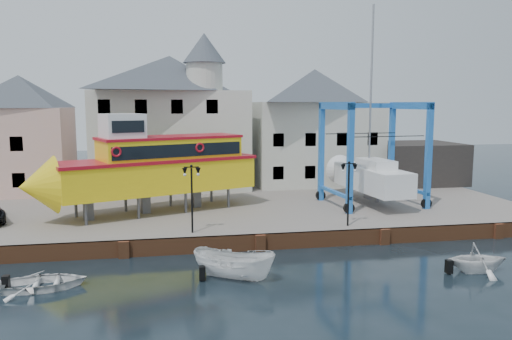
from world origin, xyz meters
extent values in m
plane|color=black|center=(0.00, 0.00, 0.00)|extent=(140.00, 140.00, 0.00)
cube|color=#696059|center=(0.00, 11.00, 0.50)|extent=(44.00, 22.00, 1.00)
cube|color=brown|center=(0.00, 0.12, 0.50)|extent=(44.00, 0.25, 1.00)
cube|color=brown|center=(-8.00, -0.05, 0.50)|extent=(0.60, 0.36, 1.00)
cube|color=brown|center=(0.00, -0.05, 0.50)|extent=(0.60, 0.36, 1.00)
cube|color=brown|center=(8.00, -0.05, 0.50)|extent=(0.60, 0.36, 1.00)
cube|color=brown|center=(16.00, -0.05, 0.50)|extent=(0.60, 0.36, 1.00)
cube|color=#D9A794|center=(-18.00, 18.00, 4.75)|extent=(8.00, 7.00, 7.50)
pyramid|color=#3C414C|center=(-18.00, 18.00, 9.90)|extent=(8.00, 7.00, 2.80)
cube|color=black|center=(-17.50, 14.54, 2.60)|extent=(1.00, 0.08, 1.20)
cube|color=black|center=(-17.50, 14.54, 5.60)|extent=(1.00, 0.08, 1.20)
cube|color=beige|center=(-5.00, 18.50, 5.50)|extent=(14.00, 8.00, 9.00)
pyramid|color=#3C414C|center=(-5.00, 18.50, 11.60)|extent=(14.00, 8.00, 3.20)
cube|color=black|center=(-10.50, 14.54, 2.60)|extent=(1.00, 0.08, 1.20)
cube|color=black|center=(-7.50, 14.54, 2.60)|extent=(1.00, 0.08, 1.20)
cube|color=black|center=(-4.50, 14.54, 2.60)|extent=(1.00, 0.08, 1.20)
cube|color=black|center=(-1.50, 14.54, 2.60)|extent=(1.00, 0.08, 1.20)
cube|color=black|center=(-10.50, 14.54, 5.60)|extent=(1.00, 0.08, 1.20)
cube|color=black|center=(-7.50, 14.54, 5.60)|extent=(1.00, 0.08, 1.20)
cube|color=black|center=(-4.50, 14.54, 5.60)|extent=(1.00, 0.08, 1.20)
cube|color=black|center=(-1.50, 14.54, 5.60)|extent=(1.00, 0.08, 1.20)
cube|color=black|center=(-10.50, 14.54, 8.60)|extent=(1.00, 0.08, 1.20)
cube|color=black|center=(-7.50, 14.54, 8.60)|extent=(1.00, 0.08, 1.20)
cube|color=black|center=(-4.50, 14.54, 8.60)|extent=(1.00, 0.08, 1.20)
cube|color=black|center=(-1.50, 14.54, 8.60)|extent=(1.00, 0.08, 1.20)
cylinder|color=beige|center=(-2.00, 16.10, 11.20)|extent=(3.20, 3.20, 2.40)
cone|color=#3C414C|center=(-2.00, 16.10, 13.70)|extent=(3.80, 3.80, 2.60)
cube|color=beige|center=(9.00, 19.00, 5.00)|extent=(12.00, 8.00, 8.00)
pyramid|color=#3C414C|center=(9.00, 19.00, 10.60)|extent=(12.00, 8.00, 3.20)
cube|color=black|center=(4.50, 15.04, 2.60)|extent=(1.00, 0.08, 1.20)
cube|color=black|center=(7.50, 15.04, 2.60)|extent=(1.00, 0.08, 1.20)
cube|color=black|center=(10.50, 15.04, 2.60)|extent=(1.00, 0.08, 1.20)
cube|color=black|center=(13.50, 15.04, 2.60)|extent=(1.00, 0.08, 1.20)
cube|color=black|center=(4.50, 15.04, 5.60)|extent=(1.00, 0.08, 1.20)
cube|color=black|center=(7.50, 15.04, 5.60)|extent=(1.00, 0.08, 1.20)
cube|color=black|center=(10.50, 15.04, 5.60)|extent=(1.00, 0.08, 1.20)
cube|color=black|center=(13.50, 15.04, 5.60)|extent=(1.00, 0.08, 1.20)
cube|color=#262321|center=(19.00, 17.00, 3.00)|extent=(8.00, 7.00, 4.00)
cylinder|color=black|center=(-4.00, 1.20, 3.00)|extent=(0.12, 0.12, 4.00)
cube|color=black|center=(-4.00, 1.20, 5.05)|extent=(0.90, 0.06, 0.06)
sphere|color=black|center=(-4.00, 1.20, 5.12)|extent=(0.16, 0.16, 0.16)
cone|color=black|center=(-4.40, 1.20, 4.78)|extent=(0.32, 0.32, 0.45)
sphere|color=white|center=(-4.40, 1.20, 4.60)|extent=(0.18, 0.18, 0.18)
cone|color=black|center=(-3.60, 1.20, 4.78)|extent=(0.32, 0.32, 0.45)
sphere|color=white|center=(-3.60, 1.20, 4.60)|extent=(0.18, 0.18, 0.18)
cylinder|color=black|center=(6.00, 1.20, 3.00)|extent=(0.12, 0.12, 4.00)
cube|color=black|center=(6.00, 1.20, 5.05)|extent=(0.90, 0.06, 0.06)
sphere|color=black|center=(6.00, 1.20, 5.12)|extent=(0.16, 0.16, 0.16)
cone|color=black|center=(5.60, 1.20, 4.78)|extent=(0.32, 0.32, 0.45)
sphere|color=white|center=(5.60, 1.20, 4.60)|extent=(0.18, 0.18, 0.18)
cone|color=black|center=(6.40, 1.20, 4.78)|extent=(0.32, 0.32, 0.45)
sphere|color=white|center=(6.40, 1.20, 4.60)|extent=(0.18, 0.18, 0.18)
cylinder|color=#59595E|center=(-10.70, 4.31, 1.75)|extent=(0.26, 0.26, 1.51)
cylinder|color=#59595E|center=(-11.76, 6.92, 1.75)|extent=(0.26, 0.26, 1.51)
cylinder|color=#59595E|center=(-7.44, 5.63, 1.75)|extent=(0.26, 0.26, 1.51)
cylinder|color=#59595E|center=(-8.49, 8.24, 1.75)|extent=(0.26, 0.26, 1.51)
cylinder|color=#59595E|center=(-4.17, 6.95, 1.75)|extent=(0.26, 0.26, 1.51)
cylinder|color=#59595E|center=(-5.23, 9.56, 1.75)|extent=(0.26, 0.26, 1.51)
cylinder|color=#59595E|center=(-0.91, 8.27, 1.75)|extent=(0.26, 0.26, 1.51)
cylinder|color=#59595E|center=(-1.97, 10.88, 1.75)|extent=(0.26, 0.26, 1.51)
cube|color=#59595E|center=(-10.76, 5.80, 1.75)|extent=(0.75, 0.69, 1.51)
cube|color=#59595E|center=(-7.03, 7.31, 1.75)|extent=(0.75, 0.69, 1.51)
cube|color=#59595E|center=(-3.30, 8.82, 1.75)|extent=(0.75, 0.69, 1.51)
cube|color=yellow|center=(-6.10, 7.69, 3.62)|extent=(14.49, 8.83, 2.21)
cone|color=yellow|center=(-13.65, 4.63, 3.62)|extent=(3.49, 4.37, 3.82)
cube|color=#A50F1D|center=(-6.10, 7.69, 4.82)|extent=(14.83, 9.09, 0.22)
cube|color=yellow|center=(-5.17, 8.07, 5.53)|extent=(10.61, 6.95, 1.61)
cube|color=black|center=(-4.52, 6.45, 5.58)|extent=(8.97, 3.68, 0.91)
cube|color=black|center=(-5.82, 9.68, 5.58)|extent=(8.97, 3.68, 0.91)
cube|color=#A50F1D|center=(-5.17, 8.07, 6.42)|extent=(10.83, 7.11, 0.18)
cube|color=white|center=(-8.43, 6.74, 7.25)|extent=(3.41, 3.41, 1.83)
cube|color=black|center=(-7.93, 5.50, 7.33)|extent=(2.06, 0.88, 0.80)
torus|color=#A50F1D|center=(-8.69, 4.71, 5.73)|extent=(0.71, 0.39, 0.70)
torus|color=#A50F1D|center=(-3.10, 6.97, 5.73)|extent=(0.71, 0.39, 0.70)
cube|color=#195BAD|center=(7.37, 4.61, 4.95)|extent=(0.43, 0.43, 7.89)
cylinder|color=black|center=(7.37, 4.61, 1.39)|extent=(0.81, 0.35, 0.79)
cube|color=#195BAD|center=(6.89, 9.83, 4.95)|extent=(0.43, 0.43, 7.89)
cylinder|color=black|center=(6.89, 9.83, 1.39)|extent=(0.81, 0.35, 0.79)
cube|color=#195BAD|center=(13.71, 5.19, 4.95)|extent=(0.43, 0.43, 7.89)
cylinder|color=black|center=(13.71, 5.19, 1.39)|extent=(0.81, 0.35, 0.79)
cube|color=#195BAD|center=(13.23, 10.41, 4.95)|extent=(0.43, 0.43, 7.89)
cylinder|color=black|center=(13.23, 10.41, 1.39)|extent=(0.81, 0.35, 0.79)
cube|color=#195BAD|center=(7.13, 7.22, 8.69)|extent=(0.91, 5.65, 0.55)
cube|color=#195BAD|center=(7.13, 7.22, 2.13)|extent=(0.79, 5.64, 0.24)
cube|color=#195BAD|center=(13.47, 7.80, 8.69)|extent=(0.91, 5.65, 0.55)
cube|color=#195BAD|center=(13.47, 7.80, 2.13)|extent=(0.79, 5.64, 0.24)
cube|color=#195BAD|center=(10.06, 10.12, 8.69)|extent=(6.77, 1.01, 0.39)
cube|color=white|center=(10.30, 7.51, 3.03)|extent=(3.36, 8.66, 1.80)
cone|color=white|center=(9.84, 12.51, 3.03)|extent=(2.75, 2.03, 2.59)
cube|color=#59595E|center=(10.30, 7.51, 1.73)|extent=(0.45, 2.05, 0.79)
cube|color=white|center=(10.35, 6.95, 4.27)|extent=(2.11, 3.53, 0.68)
cylinder|color=#99999E|center=(10.25, 8.07, 10.13)|extent=(0.17, 0.17, 12.40)
cube|color=black|center=(10.48, 5.49, 6.46)|extent=(6.15, 0.68, 0.05)
cube|color=black|center=(10.11, 9.53, 6.46)|extent=(6.15, 0.68, 0.05)
imported|color=white|center=(-2.22, -4.57, 0.00)|extent=(4.72, 3.81, 1.74)
imported|color=white|center=(10.55, -5.84, 0.00)|extent=(3.47, 3.07, 1.69)
imported|color=white|center=(-11.50, -4.31, 0.00)|extent=(4.41, 3.34, 0.86)
camera|label=1|loc=(-5.42, -28.80, 8.83)|focal=35.00mm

